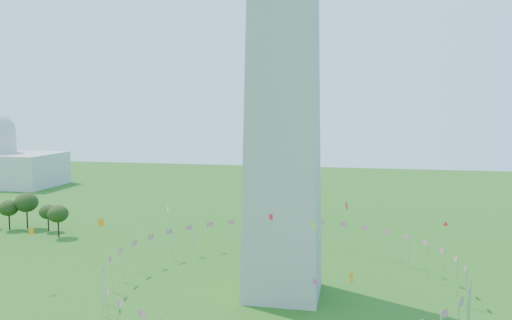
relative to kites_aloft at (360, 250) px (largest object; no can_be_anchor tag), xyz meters
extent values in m
cylinder|color=silver|center=(22.93, 27.60, -14.99)|extent=(0.24, 0.24, 9.00)
cylinder|color=silver|center=(22.32, 34.54, -14.99)|extent=(0.24, 0.24, 9.00)
cylinder|color=silver|center=(20.52, 41.28, -14.99)|extent=(0.24, 0.24, 9.00)
cylinder|color=silver|center=(17.57, 47.60, -14.99)|extent=(0.24, 0.24, 9.00)
cylinder|color=silver|center=(13.57, 53.31, -14.99)|extent=(0.24, 0.24, 9.00)
cylinder|color=silver|center=(8.64, 58.24, -14.99)|extent=(0.24, 0.24, 9.00)
cylinder|color=silver|center=(2.93, 62.24, -14.99)|extent=(0.24, 0.24, 9.00)
cylinder|color=silver|center=(-3.39, 65.18, -14.99)|extent=(0.24, 0.24, 9.00)
cylinder|color=silver|center=(-10.13, 66.99, -14.99)|extent=(0.24, 0.24, 9.00)
cylinder|color=silver|center=(-17.07, 67.60, -14.99)|extent=(0.24, 0.24, 9.00)
cylinder|color=silver|center=(-24.02, 66.99, -14.99)|extent=(0.24, 0.24, 9.00)
cylinder|color=silver|center=(-30.75, 65.18, -14.99)|extent=(0.24, 0.24, 9.00)
cylinder|color=silver|center=(-37.07, 62.24, -14.99)|extent=(0.24, 0.24, 9.00)
cylinder|color=silver|center=(-42.78, 58.24, -14.99)|extent=(0.24, 0.24, 9.00)
cylinder|color=silver|center=(-47.71, 53.31, -14.99)|extent=(0.24, 0.24, 9.00)
cylinder|color=silver|center=(-51.71, 47.60, -14.99)|extent=(0.24, 0.24, 9.00)
cylinder|color=silver|center=(-54.66, 41.28, -14.99)|extent=(0.24, 0.24, 9.00)
cylinder|color=silver|center=(-56.46, 34.54, -14.99)|extent=(0.24, 0.24, 9.00)
cylinder|color=silver|center=(-57.07, 27.60, -14.99)|extent=(0.24, 0.24, 9.00)
cylinder|color=silver|center=(-56.46, 20.65, -14.99)|extent=(0.24, 0.24, 9.00)
cylinder|color=silver|center=(-54.66, 13.92, -14.99)|extent=(0.24, 0.24, 9.00)
cylinder|color=silver|center=(-51.71, 7.60, -14.99)|extent=(0.24, 0.24, 9.00)
cylinder|color=silver|center=(-47.71, 1.89, -14.99)|extent=(0.24, 0.24, 9.00)
cylinder|color=silver|center=(20.52, 13.92, -14.99)|extent=(0.24, 0.24, 9.00)
cylinder|color=silver|center=(22.32, 20.65, -14.99)|extent=(0.24, 0.24, 9.00)
plane|color=yellow|center=(-8.26, 3.17, 3.07)|extent=(1.31, 2.13, 1.96)
plane|color=orange|center=(-45.18, -3.92, 3.39)|extent=(0.47, 1.59, 1.66)
plane|color=white|center=(-44.03, 25.15, -0.03)|extent=(0.62, 1.58, 1.59)
plane|color=red|center=(-17.63, 14.12, 1.71)|extent=(1.30, 0.56, 1.28)
plane|color=red|center=(-2.52, 6.64, 6.10)|extent=(1.78, 0.33, 1.76)
plane|color=white|center=(25.38, 19.48, 16.65)|extent=(0.97, 1.02, 1.30)
plane|color=#CC2699|center=(-8.09, 7.54, -8.83)|extent=(1.41, 1.24, 1.55)
plane|color=orange|center=(-1.41, 5.72, -6.95)|extent=(1.47, 1.33, 1.81)
plane|color=orange|center=(-76.50, 19.79, -5.60)|extent=(1.06, 1.43, 1.65)
plane|color=red|center=(16.37, 17.08, 1.13)|extent=(1.04, 0.45, 0.95)
ellipsoid|color=#2E4517|center=(-121.09, 69.21, -14.29)|extent=(6.65, 6.65, 10.40)
ellipsoid|color=#2E4517|center=(-115.95, 72.00, -13.17)|extent=(8.09, 8.09, 12.64)
ellipsoid|color=#2E4517|center=(-106.08, 69.81, -14.87)|extent=(5.92, 5.92, 9.25)
ellipsoid|color=#2E4517|center=(-97.88, 63.22, -14.18)|extent=(6.80, 6.80, 10.62)
camera|label=1|loc=(-1.11, -83.50, 23.84)|focal=35.00mm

